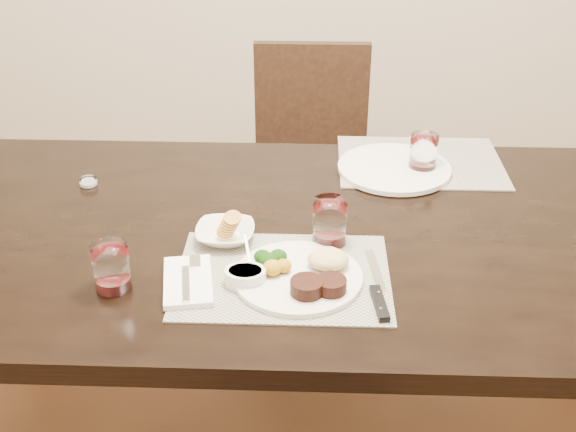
{
  "coord_description": "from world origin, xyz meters",
  "views": [
    {
      "loc": [
        0.01,
        -1.49,
        1.64
      ],
      "look_at": [
        -0.05,
        -0.06,
        0.82
      ],
      "focal_mm": 45.0,
      "sensor_mm": 36.0,
      "label": 1
    }
  ],
  "objects_px": {
    "far_plate": "(394,168)",
    "chair_far": "(310,157)",
    "dinner_plate": "(304,274)",
    "steak_knife": "(378,295)",
    "cracker_bowl": "(225,233)",
    "wine_glass_near": "(330,224)"
  },
  "relations": [
    {
      "from": "dinner_plate",
      "to": "far_plate",
      "type": "relative_size",
      "value": 0.89
    },
    {
      "from": "chair_far",
      "to": "wine_glass_near",
      "type": "distance_m",
      "value": 1.04
    },
    {
      "from": "far_plate",
      "to": "chair_far",
      "type": "bearing_deg",
      "value": 110.9
    },
    {
      "from": "steak_knife",
      "to": "wine_glass_near",
      "type": "bearing_deg",
      "value": 108.22
    },
    {
      "from": "dinner_plate",
      "to": "cracker_bowl",
      "type": "bearing_deg",
      "value": 128.93
    },
    {
      "from": "dinner_plate",
      "to": "far_plate",
      "type": "bearing_deg",
      "value": 55.26
    },
    {
      "from": "chair_far",
      "to": "wine_glass_near",
      "type": "relative_size",
      "value": 8.3
    },
    {
      "from": "cracker_bowl",
      "to": "wine_glass_near",
      "type": "bearing_deg",
      "value": 0.0
    },
    {
      "from": "wine_glass_near",
      "to": "far_plate",
      "type": "height_order",
      "value": "wine_glass_near"
    },
    {
      "from": "dinner_plate",
      "to": "wine_glass_near",
      "type": "relative_size",
      "value": 2.55
    },
    {
      "from": "dinner_plate",
      "to": "steak_knife",
      "type": "distance_m",
      "value": 0.16
    },
    {
      "from": "cracker_bowl",
      "to": "wine_glass_near",
      "type": "xyz_separation_m",
      "value": [
        0.24,
        0.0,
        0.03
      ]
    },
    {
      "from": "dinner_plate",
      "to": "cracker_bowl",
      "type": "height_order",
      "value": "cracker_bowl"
    },
    {
      "from": "dinner_plate",
      "to": "steak_knife",
      "type": "height_order",
      "value": "dinner_plate"
    },
    {
      "from": "chair_far",
      "to": "steak_knife",
      "type": "height_order",
      "value": "chair_far"
    },
    {
      "from": "steak_knife",
      "to": "far_plate",
      "type": "height_order",
      "value": "same"
    },
    {
      "from": "chair_far",
      "to": "far_plate",
      "type": "height_order",
      "value": "chair_far"
    },
    {
      "from": "chair_far",
      "to": "wine_glass_near",
      "type": "xyz_separation_m",
      "value": [
        0.05,
        -1.0,
        0.3
      ]
    },
    {
      "from": "chair_far",
      "to": "dinner_plate",
      "type": "bearing_deg",
      "value": -90.27
    },
    {
      "from": "chair_far",
      "to": "dinner_plate",
      "type": "height_order",
      "value": "chair_far"
    },
    {
      "from": "far_plate",
      "to": "cracker_bowl",
      "type": "bearing_deg",
      "value": -138.15
    },
    {
      "from": "wine_glass_near",
      "to": "far_plate",
      "type": "bearing_deg",
      "value": 64.22
    }
  ]
}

